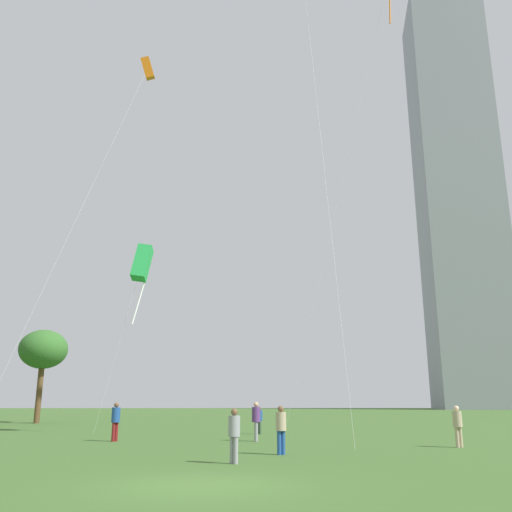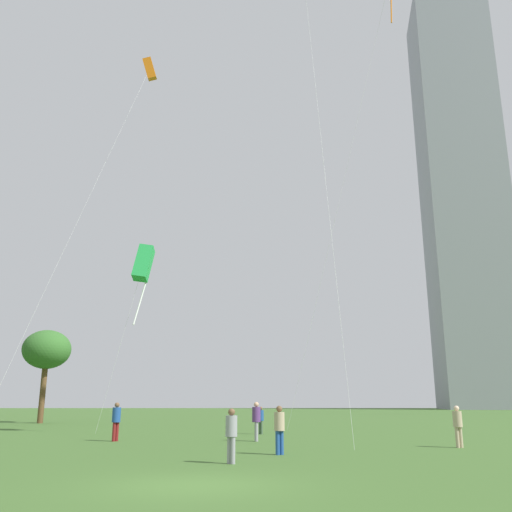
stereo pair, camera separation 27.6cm
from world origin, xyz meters
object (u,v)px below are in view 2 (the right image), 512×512
(person_standing_5, at_px, (117,419))
(kite_flying_1, at_px, (150,70))
(kite_flying_0, at_px, (144,264))
(person_standing_4, at_px, (232,432))
(person_standing_2, at_px, (280,426))
(distant_highrise_0, at_px, (462,190))
(person_standing_3, at_px, (257,418))
(person_standing_1, at_px, (458,423))
(park_tree_0, at_px, (47,350))
(person_standing_0, at_px, (261,418))

(person_standing_5, distance_m, kite_flying_1, 31.86)
(person_standing_5, distance_m, kite_flying_0, 11.30)
(person_standing_4, relative_size, kite_flying_0, 0.14)
(person_standing_2, xyz_separation_m, distant_highrise_0, (52.21, 111.50, 53.45))
(person_standing_3, distance_m, person_standing_5, 6.96)
(person_standing_3, xyz_separation_m, distant_highrise_0, (53.07, 104.54, 53.38))
(person_standing_2, height_order, person_standing_5, person_standing_5)
(person_standing_1, xyz_separation_m, park_tree_0, (-27.78, 26.15, 5.39))
(person_standing_4, distance_m, distant_highrise_0, 137.38)
(person_standing_2, relative_size, distant_highrise_0, 0.02)
(person_standing_0, distance_m, park_tree_0, 25.98)
(person_standing_2, bearing_deg, person_standing_3, -115.11)
(person_standing_3, height_order, kite_flying_0, kite_flying_0)
(person_standing_0, bearing_deg, park_tree_0, -169.81)
(person_standing_5, bearing_deg, distant_highrise_0, 4.51)
(distant_highrise_0, bearing_deg, park_tree_0, -122.01)
(person_standing_2, xyz_separation_m, park_tree_0, (-20.00, 29.31, 5.38))
(person_standing_3, height_order, person_standing_5, person_standing_3)
(kite_flying_1, bearing_deg, person_standing_3, -55.80)
(park_tree_0, distance_m, distant_highrise_0, 119.51)
(person_standing_3, relative_size, kite_flying_1, 0.06)
(person_standing_0, relative_size, person_standing_1, 0.92)
(person_standing_4, bearing_deg, person_standing_3, 133.15)
(person_standing_0, distance_m, person_standing_4, 15.95)
(park_tree_0, bearing_deg, person_standing_5, -61.38)
(person_standing_1, height_order, distant_highrise_0, distant_highrise_0)
(person_standing_0, xyz_separation_m, kite_flying_0, (-7.59, 0.23, 9.61))
(person_standing_2, xyz_separation_m, kite_flying_1, (-10.14, 20.62, 28.76))
(person_standing_0, height_order, park_tree_0, park_tree_0)
(person_standing_1, bearing_deg, person_standing_4, 14.72)
(park_tree_0, xyz_separation_m, distant_highrise_0, (72.21, 82.20, 48.07))
(kite_flying_1, bearing_deg, person_standing_2, -63.81)
(person_standing_2, xyz_separation_m, person_standing_4, (-1.67, -2.99, -0.03))
(person_standing_3, height_order, distant_highrise_0, distant_highrise_0)
(person_standing_1, bearing_deg, person_standing_3, -42.08)
(kite_flying_1, relative_size, park_tree_0, 3.76)
(distant_highrise_0, bearing_deg, kite_flying_0, -112.26)
(person_standing_4, relative_size, park_tree_0, 0.21)
(person_standing_0, distance_m, person_standing_3, 5.97)
(kite_flying_1, height_order, distant_highrise_0, distant_highrise_0)
(kite_flying_0, relative_size, distant_highrise_0, 0.11)
(person_standing_2, bearing_deg, person_standing_4, 28.73)
(person_standing_3, height_order, park_tree_0, park_tree_0)
(person_standing_4, xyz_separation_m, distant_highrise_0, (53.88, 114.49, 53.49))
(person_standing_4, relative_size, person_standing_5, 0.91)
(person_standing_2, bearing_deg, kite_flying_0, -90.25)
(person_standing_5, bearing_deg, person_standing_0, -16.18)
(person_standing_4, height_order, kite_flying_0, kite_flying_0)
(person_standing_0, bearing_deg, kite_flying_0, -131.40)
(kite_flying_0, bearing_deg, person_standing_5, -86.60)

